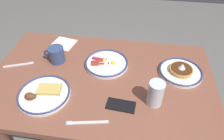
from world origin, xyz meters
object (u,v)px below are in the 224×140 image
at_px(paper_napkin, 64,44).
at_px(drinking_glass, 155,94).
at_px(fork_near, 87,123).
at_px(plate_near_main, 181,71).
at_px(cell_phone, 121,105).
at_px(fork_far, 19,65).
at_px(plate_center_pancakes, 107,63).
at_px(plate_far_companion, 44,94).
at_px(coffee_mug, 56,54).

bearing_deg(paper_napkin, drinking_glass, 145.10).
height_order(paper_napkin, fork_near, fork_near).
bearing_deg(paper_napkin, plate_near_main, 166.22).
xyz_separation_m(plate_near_main, fork_near, (0.47, 0.41, -0.01)).
height_order(cell_phone, fork_far, cell_phone).
xyz_separation_m(drinking_glass, paper_napkin, (0.63, -0.44, -0.06)).
distance_m(plate_near_main, fork_near, 0.62).
bearing_deg(plate_center_pancakes, cell_phone, 112.39).
xyz_separation_m(plate_center_pancakes, fork_near, (0.02, 0.43, -0.01)).
bearing_deg(cell_phone, fork_far, -13.71).
height_order(plate_near_main, cell_phone, plate_near_main).
bearing_deg(fork_far, plate_center_pancakes, -170.91).
distance_m(plate_near_main, plate_center_pancakes, 0.44).
bearing_deg(drinking_glass, fork_far, -11.81).
bearing_deg(plate_center_pancakes, plate_near_main, 178.31).
distance_m(plate_far_companion, fork_near, 0.29).
bearing_deg(drinking_glass, plate_near_main, -122.49).
distance_m(plate_near_main, fork_far, 0.98).
relative_size(plate_near_main, coffee_mug, 1.95).
distance_m(plate_center_pancakes, coffee_mug, 0.32).
relative_size(drinking_glass, paper_napkin, 0.92).
bearing_deg(drinking_glass, plate_far_companion, 3.98).
bearing_deg(cell_phone, plate_near_main, -133.01).
height_order(cell_phone, paper_napkin, cell_phone).
bearing_deg(coffee_mug, cell_phone, 146.05).
xyz_separation_m(plate_center_pancakes, paper_napkin, (0.34, -0.18, -0.01)).
relative_size(plate_center_pancakes, coffee_mug, 2.06).
bearing_deg(cell_phone, plate_far_companion, 3.67).
xyz_separation_m(cell_phone, fork_near, (0.15, 0.12, -0.00)).
xyz_separation_m(plate_near_main, plate_center_pancakes, (0.44, -0.01, -0.00)).
relative_size(cell_phone, paper_napkin, 0.96).
height_order(drinking_glass, paper_napkin, drinking_glass).
bearing_deg(plate_center_pancakes, fork_near, 87.18).
relative_size(plate_center_pancakes, paper_napkin, 1.78).
height_order(plate_near_main, plate_far_companion, plate_near_main).
height_order(plate_far_companion, fork_near, plate_far_companion).
xyz_separation_m(paper_napkin, fork_far, (0.20, 0.26, 0.00)).
relative_size(plate_near_main, drinking_glass, 1.83).
relative_size(fork_near, fork_far, 1.14).
bearing_deg(drinking_glass, cell_phone, 15.86).
relative_size(coffee_mug, fork_near, 0.65).
distance_m(plate_far_companion, coffee_mug, 0.29).
xyz_separation_m(drinking_glass, cell_phone, (0.16, 0.05, -0.06)).
bearing_deg(coffee_mug, plate_center_pancakes, -178.47).
bearing_deg(plate_center_pancakes, coffee_mug, 1.53).
height_order(plate_near_main, paper_napkin, plate_near_main).
relative_size(plate_far_companion, coffee_mug, 2.12).
distance_m(coffee_mug, fork_far, 0.24).
bearing_deg(coffee_mug, drinking_glass, 157.48).
height_order(coffee_mug, fork_near, coffee_mug).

